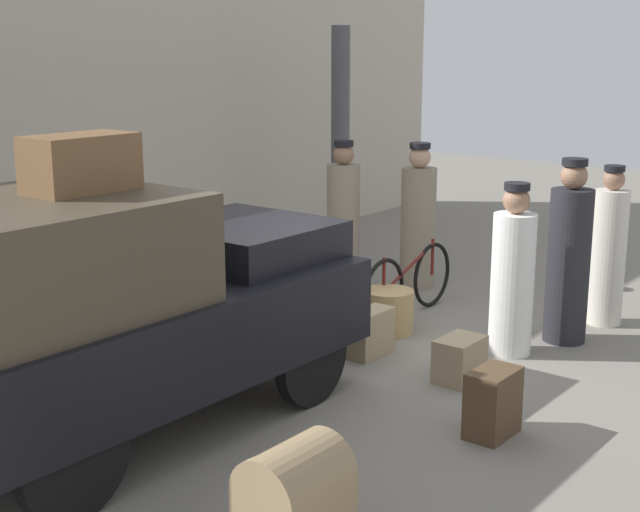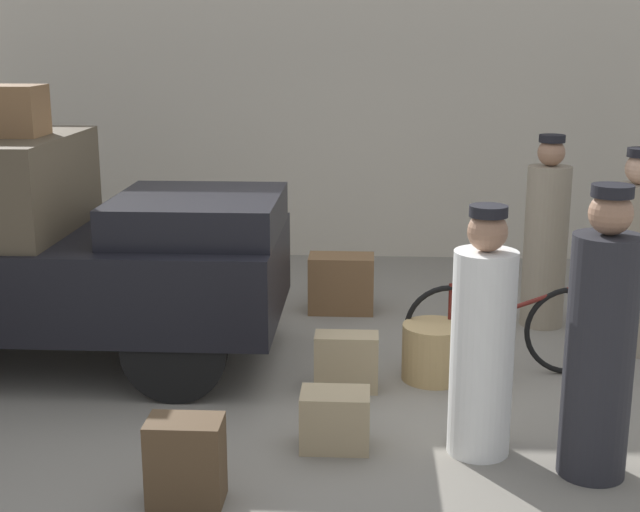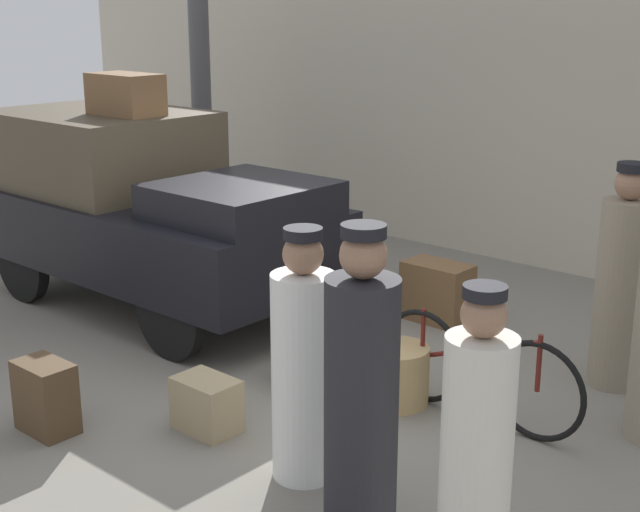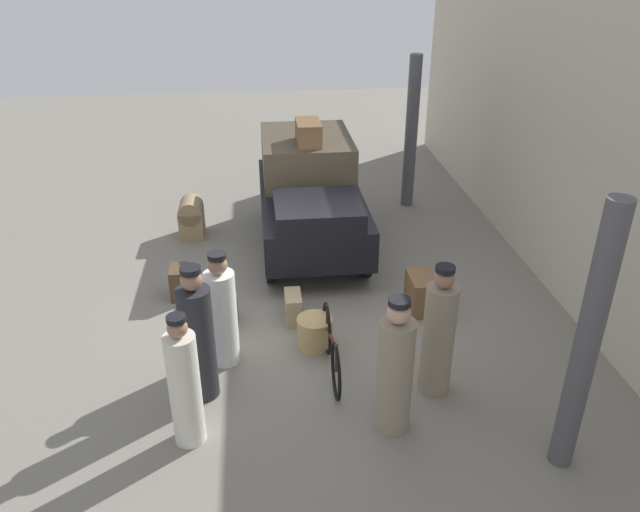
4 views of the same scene
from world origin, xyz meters
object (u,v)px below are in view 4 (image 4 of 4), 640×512
object	(u,v)px
porter_carrying_trunk	(198,339)
porter_standing_middle	(185,386)
truck	(310,192)
porter_lifting_near_truck	(395,371)
trunk_large_brown	(227,311)
suitcase_small_leather	(293,307)
wicker_basket	(315,332)
trunk_on_truck_roof	(308,132)
porter_with_bicycle	(438,336)
bicycle	(331,348)
trunk_umber_medium	(421,293)
suitcase_black_upright	(180,282)
suitcase_tan_flat	(191,217)
conductor_in_dark_uniform	(222,314)

from	to	relation	value
porter_carrying_trunk	porter_standing_middle	xyz separation A→B (m)	(0.80, -0.10, -0.06)
truck	porter_lifting_near_truck	xyz separation A→B (m)	(5.01, 0.50, -0.22)
trunk_large_brown	suitcase_small_leather	bearing A→B (deg)	87.27
trunk_large_brown	wicker_basket	bearing A→B (deg)	59.57
porter_carrying_trunk	trunk_on_truck_roof	world-z (taller)	trunk_on_truck_roof
porter_with_bicycle	bicycle	bearing A→B (deg)	-111.33
trunk_umber_medium	suitcase_black_upright	distance (m)	3.81
suitcase_tan_flat	trunk_large_brown	world-z (taller)	suitcase_tan_flat
trunk_umber_medium	trunk_large_brown	world-z (taller)	trunk_umber_medium
porter_standing_middle	suitcase_tan_flat	size ratio (longest dim) A/B	2.21
truck	suitcase_black_upright	size ratio (longest dim) A/B	7.24
bicycle	wicker_basket	world-z (taller)	bicycle
porter_lifting_near_truck	suitcase_tan_flat	distance (m)	6.21
trunk_umber_medium	suitcase_small_leather	world-z (taller)	trunk_umber_medium
truck	suitcase_black_upright	bearing A→B (deg)	-52.50
wicker_basket	suitcase_black_upright	xyz separation A→B (m)	(-1.57, -2.01, 0.03)
conductor_in_dark_uniform	trunk_large_brown	size ratio (longest dim) A/B	3.60
bicycle	suitcase_small_leather	world-z (taller)	bicycle
truck	wicker_basket	size ratio (longest dim) A/B	7.40
truck	porter_with_bicycle	xyz separation A→B (m)	(4.40, 1.17, -0.20)
porter_with_bicycle	trunk_on_truck_roof	bearing A→B (deg)	-165.66
truck	trunk_large_brown	xyz separation A→B (m)	(2.57, -1.49, -0.83)
wicker_basket	conductor_in_dark_uniform	xyz separation A→B (m)	(0.21, -1.25, 0.52)
wicker_basket	suitcase_tan_flat	bearing A→B (deg)	-152.76
porter_carrying_trunk	suitcase_small_leather	size ratio (longest dim) A/B	3.75
truck	suitcase_small_leather	world-z (taller)	truck
porter_standing_middle	suitcase_tan_flat	bearing A→B (deg)	-176.17
suitcase_black_upright	porter_carrying_trunk	bearing A→B (deg)	11.37
trunk_on_truck_roof	conductor_in_dark_uniform	bearing A→B (deg)	-22.09
truck	porter_with_bicycle	size ratio (longest dim) A/B	2.10
conductor_in_dark_uniform	porter_with_bicycle	world-z (taller)	porter_with_bicycle
porter_standing_middle	trunk_on_truck_roof	world-z (taller)	trunk_on_truck_roof
porter_carrying_trunk	porter_lifting_near_truck	distance (m)	2.41
porter_standing_middle	trunk_large_brown	size ratio (longest dim) A/B	3.69
porter_standing_middle	trunk_on_truck_roof	bearing A→B (deg)	160.21
porter_carrying_trunk	suitcase_black_upright	xyz separation A→B (m)	(-2.45, -0.49, -0.57)
porter_lifting_near_truck	trunk_large_brown	xyz separation A→B (m)	(-2.44, -1.99, -0.60)
suitcase_small_leather	porter_carrying_trunk	bearing A→B (deg)	-38.91
porter_carrying_trunk	suitcase_tan_flat	bearing A→B (deg)	-174.36
bicycle	porter_standing_middle	bearing A→B (deg)	-58.96
suitcase_tan_flat	trunk_on_truck_roof	bearing A→B (deg)	80.71
suitcase_black_upright	porter_lifting_near_truck	bearing A→B (deg)	40.00
suitcase_tan_flat	trunk_large_brown	xyz separation A→B (m)	(3.12, 0.74, -0.20)
trunk_umber_medium	bicycle	bearing A→B (deg)	-48.18
porter_with_bicycle	porter_carrying_trunk	xyz separation A→B (m)	(-0.23, -2.93, 0.02)
porter_carrying_trunk	trunk_large_brown	size ratio (longest dim) A/B	4.00
wicker_basket	trunk_umber_medium	distance (m)	1.90
conductor_in_dark_uniform	suitcase_tan_flat	xyz separation A→B (m)	(-4.06, -0.73, -0.36)
bicycle	porter_lifting_near_truck	distance (m)	1.31
conductor_in_dark_uniform	porter_with_bicycle	size ratio (longest dim) A/B	0.92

